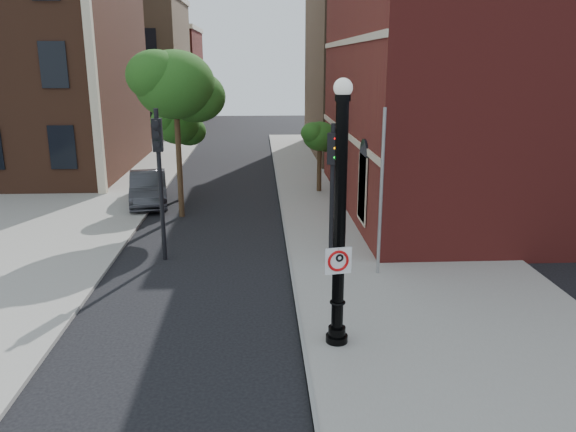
{
  "coord_description": "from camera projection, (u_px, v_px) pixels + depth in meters",
  "views": [
    {
      "loc": [
        1.05,
        -11.59,
        6.7
      ],
      "look_at": [
        1.75,
        2.0,
        2.92
      ],
      "focal_mm": 35.0,
      "sensor_mm": 36.0,
      "label": 1
    }
  ],
  "objects": [
    {
      "name": "lamppost",
      "position": [
        339.0,
        231.0,
        12.86
      ],
      "size": [
        0.54,
        0.54,
        6.35
      ],
      "color": "black",
      "rests_on": "ground"
    },
    {
      "name": "bg_building_red",
      "position": [
        148.0,
        75.0,
        66.76
      ],
      "size": [
        12.0,
        12.0,
        10.0
      ],
      "primitive_type": "cube",
      "color": "maroon",
      "rests_on": "ground"
    },
    {
      "name": "street_tree_a",
      "position": [
        177.0,
        86.0,
        23.52
      ],
      "size": [
        3.97,
        3.59,
        7.15
      ],
      "color": "black",
      "rests_on": "ground"
    },
    {
      "name": "street_tree_b",
      "position": [
        178.0,
        126.0,
        27.18
      ],
      "size": [
        2.55,
        2.31,
        4.6
      ],
      "color": "black",
      "rests_on": "ground"
    },
    {
      "name": "street_tree_c",
      "position": [
        320.0,
        137.0,
        28.63
      ],
      "size": [
        2.06,
        1.86,
        3.72
      ],
      "color": "black",
      "rests_on": "ground"
    },
    {
      "name": "bg_building_tan_b",
      "position": [
        464.0,
        56.0,
        40.69
      ],
      "size": [
        22.0,
        14.0,
        14.0
      ],
      "primitive_type": "cube",
      "color": "#7F6245",
      "rests_on": "ground"
    },
    {
      "name": "no_parking_sign",
      "position": [
        338.0,
        261.0,
        12.88
      ],
      "size": [
        0.63,
        0.16,
        0.64
      ],
      "rotation": [
        0.0,
        0.0,
        0.19
      ],
      "color": "white",
      "rests_on": "ground"
    },
    {
      "name": "ground",
      "position": [
        216.0,
        362.0,
        12.89
      ],
      "size": [
        120.0,
        120.0,
        0.0
      ],
      "primitive_type": "plane",
      "color": "black",
      "rests_on": "ground"
    },
    {
      "name": "utility_pole",
      "position": [
        381.0,
        195.0,
        17.34
      ],
      "size": [
        0.11,
        0.11,
        5.36
      ],
      "primitive_type": "cylinder",
      "color": "#999999",
      "rests_on": "ground"
    },
    {
      "name": "sidewalk_left",
      "position": [
        70.0,
        190.0,
        29.74
      ],
      "size": [
        10.0,
        50.0,
        0.12
      ],
      "primitive_type": "cube",
      "color": "gray",
      "rests_on": "ground"
    },
    {
      "name": "parked_car",
      "position": [
        148.0,
        188.0,
        26.89
      ],
      "size": [
        2.49,
        4.99,
        1.57
      ],
      "primitive_type": "imported",
      "rotation": [
        0.0,
        0.0,
        0.18
      ],
      "color": "#2D2D32",
      "rests_on": "ground"
    },
    {
      "name": "bg_building_tan_a",
      "position": [
        120.0,
        68.0,
        53.02
      ],
      "size": [
        12.0,
        12.0,
        12.0
      ],
      "primitive_type": "cube",
      "color": "#7F6245",
      "rests_on": "ground"
    },
    {
      "name": "traffic_signal_right",
      "position": [
        333.0,
        172.0,
        18.04
      ],
      "size": [
        0.39,
        0.42,
        4.79
      ],
      "rotation": [
        0.0,
        0.0,
        -0.41
      ],
      "color": "black",
      "rests_on": "ground"
    },
    {
      "name": "traffic_signal_left",
      "position": [
        159.0,
        160.0,
        18.63
      ],
      "size": [
        0.34,
        0.43,
        5.2
      ],
      "rotation": [
        0.0,
        0.0,
        0.06
      ],
      "color": "black",
      "rests_on": "ground"
    },
    {
      "name": "curb_edge",
      "position": [
        285.0,
        231.0,
        22.6
      ],
      "size": [
        0.1,
        60.0,
        0.14
      ],
      "primitive_type": "cube",
      "color": "gray",
      "rests_on": "ground"
    },
    {
      "name": "sidewalk_right",
      "position": [
        382.0,
        230.0,
        22.8
      ],
      "size": [
        8.0,
        60.0,
        0.12
      ],
      "primitive_type": "cube",
      "color": "gray",
      "rests_on": "ground"
    }
  ]
}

